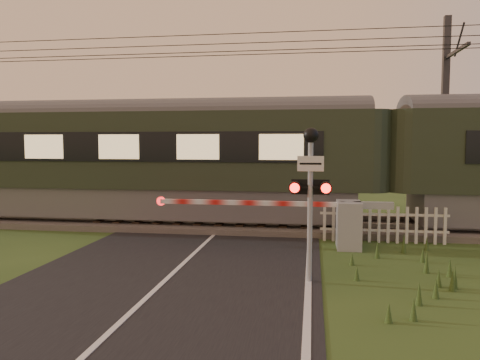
% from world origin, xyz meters
% --- Properties ---
extents(ground, '(160.00, 160.00, 0.00)m').
position_xyz_m(ground, '(0.00, 0.00, 0.00)').
color(ground, '#284018').
rests_on(ground, ground).
extents(road, '(6.00, 140.00, 0.03)m').
position_xyz_m(road, '(0.02, -0.23, 0.01)').
color(road, black).
rests_on(road, ground).
extents(track_bed, '(140.00, 3.40, 0.39)m').
position_xyz_m(track_bed, '(0.00, 6.50, 0.07)').
color(track_bed, '#47423D').
rests_on(track_bed, ground).
extents(overhead_wires, '(120.00, 0.62, 0.62)m').
position_xyz_m(overhead_wires, '(0.00, 6.50, 5.72)').
color(overhead_wires, black).
rests_on(overhead_wires, ground).
extents(train, '(40.57, 2.80, 3.78)m').
position_xyz_m(train, '(4.99, 6.50, 2.17)').
color(train, slate).
rests_on(train, ground).
extents(boom_gate, '(6.19, 0.93, 1.23)m').
position_xyz_m(boom_gate, '(3.51, 3.82, 0.67)').
color(boom_gate, gray).
rests_on(boom_gate, ground).
extents(crossing_signal, '(0.76, 0.33, 2.97)m').
position_xyz_m(crossing_signal, '(2.77, 0.67, 2.04)').
color(crossing_signal, gray).
rests_on(crossing_signal, ground).
extents(picket_fence, '(3.37, 0.08, 0.99)m').
position_xyz_m(picket_fence, '(4.71, 4.60, 0.50)').
color(picket_fence, silver).
rests_on(picket_fence, ground).
extents(catenary_mast, '(0.22, 2.46, 6.97)m').
position_xyz_m(catenary_mast, '(7.26, 8.72, 3.62)').
color(catenary_mast, '#2D2D30').
rests_on(catenary_mast, ground).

